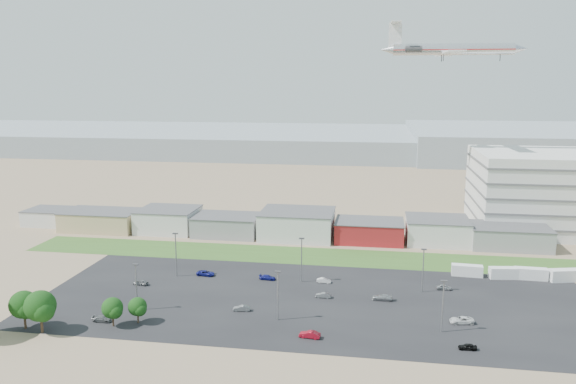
% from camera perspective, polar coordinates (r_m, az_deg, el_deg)
% --- Properties ---
extents(ground, '(700.00, 700.00, 0.00)m').
position_cam_1_polar(ground, '(107.14, -1.36, -14.67)').
color(ground, '#7F6850').
rests_on(ground, ground).
extents(parking_lot, '(120.00, 50.00, 0.01)m').
position_cam_1_polar(parking_lot, '(124.62, 2.64, -10.91)').
color(parking_lot, black).
rests_on(parking_lot, ground).
extents(grass_strip, '(160.00, 16.00, 0.02)m').
position_cam_1_polar(grass_strip, '(155.16, 2.15, -6.49)').
color(grass_strip, '#365921').
rests_on(grass_strip, ground).
extents(hills_backdrop, '(700.00, 200.00, 9.00)m').
position_cam_1_polar(hills_backdrop, '(412.82, 12.21, 4.74)').
color(hills_backdrop, gray).
rests_on(hills_backdrop, ground).
extents(building_row, '(170.00, 20.00, 8.00)m').
position_cam_1_polar(building_row, '(174.85, -2.62, -3.16)').
color(building_row, silver).
rests_on(building_row, ground).
extents(box_trailer_a, '(7.52, 2.84, 2.76)m').
position_cam_1_polar(box_trailer_a, '(145.75, 17.73, -7.60)').
color(box_trailer_a, silver).
rests_on(box_trailer_a, ground).
extents(box_trailer_b, '(7.55, 3.26, 2.74)m').
position_cam_1_polar(box_trailer_b, '(146.93, 21.16, -7.68)').
color(box_trailer_b, silver).
rests_on(box_trailer_b, ground).
extents(box_trailer_c, '(7.55, 2.59, 2.80)m').
position_cam_1_polar(box_trailer_c, '(148.66, 23.45, -7.62)').
color(box_trailer_c, silver).
rests_on(box_trailer_c, ground).
extents(box_trailer_d, '(8.09, 4.19, 2.90)m').
position_cam_1_polar(box_trailer_d, '(150.73, 26.36, -7.59)').
color(box_trailer_d, silver).
rests_on(box_trailer_d, ground).
extents(tree_left, '(5.71, 5.71, 8.56)m').
position_cam_1_polar(tree_left, '(120.52, -25.26, -10.57)').
color(tree_left, black).
rests_on(tree_left, ground).
extents(tree_mid, '(6.26, 6.26, 9.38)m').
position_cam_1_polar(tree_mid, '(117.21, -23.85, -10.84)').
color(tree_mid, black).
rests_on(tree_mid, ground).
extents(tree_right, '(4.38, 4.38, 6.58)m').
position_cam_1_polar(tree_right, '(115.87, -17.40, -11.39)').
color(tree_right, black).
rests_on(tree_right, ground).
extents(tree_near, '(3.93, 3.93, 5.90)m').
position_cam_1_polar(tree_near, '(116.21, -15.04, -11.37)').
color(tree_near, black).
rests_on(tree_near, ground).
extents(lightpole_front_l, '(1.18, 0.49, 10.00)m').
position_cam_1_polar(lightpole_front_l, '(121.69, -15.14, -9.32)').
color(lightpole_front_l, slate).
rests_on(lightpole_front_l, ground).
extents(lightpole_front_m, '(1.20, 0.50, 10.16)m').
position_cam_1_polar(lightpole_front_m, '(112.92, -1.04, -10.49)').
color(lightpole_front_m, slate).
rests_on(lightpole_front_m, ground).
extents(lightpole_front_r, '(1.21, 0.50, 10.26)m').
position_cam_1_polar(lightpole_front_r, '(111.54, 15.44, -11.14)').
color(lightpole_front_r, slate).
rests_on(lightpole_front_r, ground).
extents(lightpole_back_l, '(1.28, 0.53, 10.91)m').
position_cam_1_polar(lightpole_back_l, '(140.21, -11.30, -6.27)').
color(lightpole_back_l, slate).
rests_on(lightpole_back_l, ground).
extents(lightpole_back_m, '(1.27, 0.53, 10.82)m').
position_cam_1_polar(lightpole_back_m, '(133.65, 1.39, -6.93)').
color(lightpole_back_m, slate).
rests_on(lightpole_back_m, ground).
extents(lightpole_back_r, '(1.19, 0.50, 10.13)m').
position_cam_1_polar(lightpole_back_r, '(130.98, 13.56, -7.77)').
color(lightpole_back_r, slate).
rests_on(lightpole_back_r, ground).
extents(airliner, '(48.16, 33.61, 13.95)m').
position_cam_1_polar(airliner, '(196.68, 16.42, 13.74)').
color(airliner, silver).
extents(parked_car_0, '(4.97, 2.80, 1.31)m').
position_cam_1_polar(parked_car_0, '(118.13, 17.22, -12.32)').
color(parked_car_0, silver).
rests_on(parked_car_0, ground).
extents(parked_car_2, '(3.26, 1.39, 1.10)m').
position_cam_1_polar(parked_car_2, '(107.73, 17.78, -14.74)').
color(parked_car_2, black).
rests_on(parked_car_2, ground).
extents(parked_car_4, '(3.70, 1.65, 1.18)m').
position_cam_1_polar(parked_car_4, '(119.14, -4.74, -11.68)').
color(parked_car_4, '#595B5E').
rests_on(parked_car_4, ground).
extents(parked_car_5, '(3.70, 1.85, 1.21)m').
position_cam_1_polar(parked_car_5, '(137.53, -14.73, -8.88)').
color(parked_car_5, '#595B5E').
rests_on(parked_car_5, ground).
extents(parked_car_6, '(4.09, 1.95, 1.15)m').
position_cam_1_polar(parked_car_6, '(136.68, -2.09, -8.66)').
color(parked_car_6, navy).
rests_on(parked_car_6, ground).
extents(parked_car_7, '(3.50, 1.43, 1.13)m').
position_cam_1_polar(parked_car_7, '(125.91, 3.61, -10.42)').
color(parked_car_7, '#595B5E').
rests_on(parked_car_7, ground).
extents(parked_car_8, '(3.52, 1.63, 1.17)m').
position_cam_1_polar(parked_car_8, '(135.06, 15.57, -9.30)').
color(parked_car_8, '#A5A5AA').
rests_on(parked_car_8, ground).
extents(parked_car_9, '(4.65, 2.50, 1.24)m').
position_cam_1_polar(parked_car_9, '(140.84, -8.36, -8.16)').
color(parked_car_9, navy).
rests_on(parked_car_9, ground).
extents(parked_car_10, '(3.93, 1.62, 1.14)m').
position_cam_1_polar(parked_car_10, '(119.64, -18.36, -12.14)').
color(parked_car_10, '#595B5E').
rests_on(parked_car_10, ground).
extents(parked_car_11, '(3.46, 1.46, 1.11)m').
position_cam_1_polar(parked_car_11, '(134.87, 3.68, -8.96)').
color(parked_car_11, silver).
rests_on(parked_car_11, ground).
extents(parked_car_12, '(4.58, 2.16, 1.29)m').
position_cam_1_polar(parked_car_12, '(125.95, 9.53, -10.50)').
color(parked_car_12, '#A5A5AA').
rests_on(parked_car_12, ground).
extents(parked_car_13, '(4.09, 1.83, 1.31)m').
position_cam_1_polar(parked_car_13, '(107.23, 2.22, -14.27)').
color(parked_car_13, maroon).
rests_on(parked_car_13, ground).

